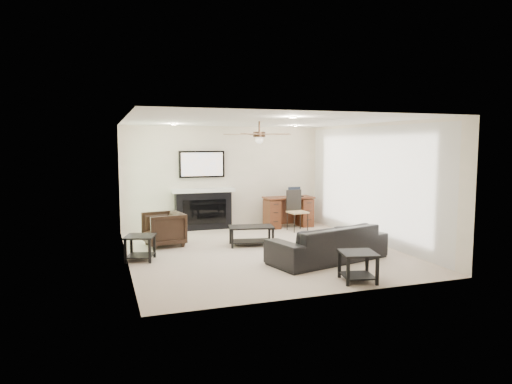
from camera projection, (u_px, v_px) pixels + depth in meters
room_shell at (269, 164)px, 8.82m from camera, size 5.50×5.54×2.52m
sofa at (328, 243)px, 8.09m from camera, size 2.33×1.37×0.64m
armchair at (164, 229)px, 9.27m from camera, size 0.87×0.86×0.69m
coffee_table at (251, 236)px, 9.31m from camera, size 0.98×0.66×0.40m
end_table_near at (358, 267)px, 6.87m from camera, size 0.62×0.62×0.45m
end_table_left at (140, 248)px, 8.12m from camera, size 0.63×0.63×0.45m
fireplace_unit at (203, 190)px, 11.01m from camera, size 1.52×0.34×1.91m
desk at (288, 212)px, 11.40m from camera, size 1.22×0.56×0.76m
desk_chair at (297, 211)px, 10.87m from camera, size 0.46×0.47×0.97m
laptop at (296, 192)px, 11.39m from camera, size 0.33×0.24×0.23m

